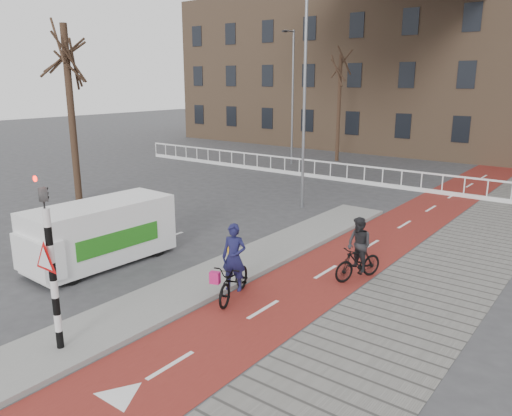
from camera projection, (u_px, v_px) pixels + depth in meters
The scene contains 15 objects.
ground at pixel (157, 323), 11.21m from camera, with size 120.00×120.00×0.00m, color #38383A.
bike_lane at pixel (394, 231), 18.05m from camera, with size 2.50×60.00×0.01m, color maroon.
sidewalk at pixel (476, 246), 16.41m from camera, with size 3.00×60.00×0.01m, color slate.
curb_island at pixel (243, 263), 14.69m from camera, with size 1.80×16.00×0.12m, color gray.
traffic_signal at pixel (50, 260), 9.50m from camera, with size 0.80×0.80×3.68m.
bollard at pixel (230, 257), 13.85m from camera, with size 0.12×0.12×0.81m, color orange.
cyclist_near at pixel (234, 274), 12.33m from camera, with size 1.20×1.96×1.93m.
cyclist_far at pixel (359, 254), 13.50m from camera, with size 1.01×1.64×1.74m.
van at pixel (100, 232), 14.65m from camera, with size 1.88×4.34×1.84m.
railing at pixel (330, 174), 27.17m from camera, with size 28.00×0.10×0.99m.
townhouse_row at pixel (461, 43), 35.70m from camera, with size 46.00×10.00×15.90m.
tree_left at pixel (72, 115), 21.66m from camera, with size 0.30×0.30×7.60m, color black.
tree_mid at pixel (339, 109), 32.76m from camera, with size 0.24×0.24×6.87m, color black.
streetlight_near at pixel (304, 103), 20.30m from camera, with size 0.12×0.12×8.78m, color slate.
streetlight_left at pixel (293, 99), 31.32m from camera, with size 0.12×0.12×8.23m, color slate.
Camera 1 is at (7.94, -6.78, 5.32)m, focal length 35.00 mm.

